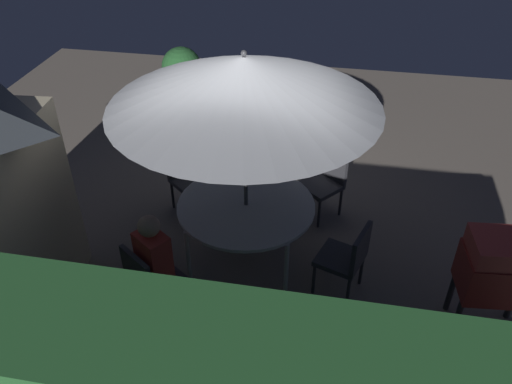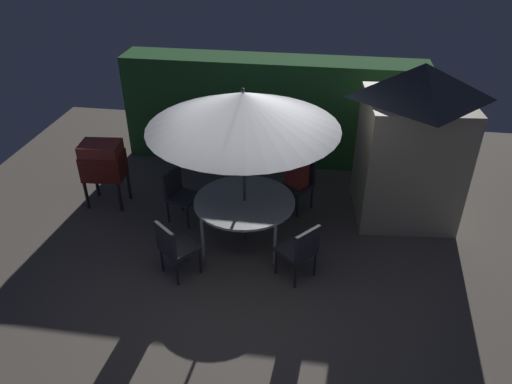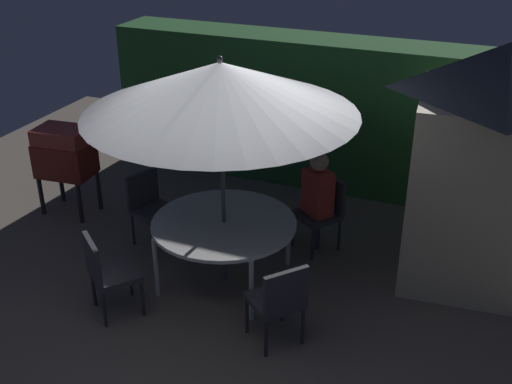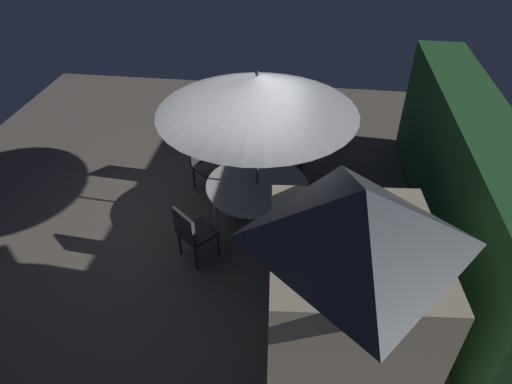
% 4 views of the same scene
% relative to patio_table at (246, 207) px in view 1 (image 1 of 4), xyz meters
% --- Properties ---
extents(ground_plane, '(11.00, 11.00, 0.00)m').
position_rel_patio_table_xyz_m(ground_plane, '(0.06, -0.55, -0.70)').
color(ground_plane, '#6B6056').
extents(patio_table, '(1.57, 1.57, 0.74)m').
position_rel_patio_table_xyz_m(patio_table, '(0.00, 0.00, 0.00)').
color(patio_table, white).
rests_on(patio_table, ground).
extents(patio_umbrella, '(2.77, 2.77, 2.55)m').
position_rel_patio_table_xyz_m(patio_umbrella, '(0.00, 0.00, 1.53)').
color(patio_umbrella, '#4C4C51').
rests_on(patio_umbrella, ground).
extents(bbq_grill, '(0.75, 0.57, 1.20)m').
position_rel_patio_table_xyz_m(bbq_grill, '(-2.60, 0.69, 0.15)').
color(bbq_grill, maroon).
rests_on(bbq_grill, ground).
extents(chair_near_shed, '(0.64, 0.65, 0.90)m').
position_rel_patio_table_xyz_m(chair_near_shed, '(0.78, 1.11, -0.18)').
color(chair_near_shed, '#38383D').
rests_on(chair_near_shed, ground).
extents(chair_far_side, '(0.59, 0.59, 0.90)m').
position_rel_patio_table_xyz_m(chair_far_side, '(-1.19, 0.42, -0.18)').
color(chair_far_side, '#38383D').
rests_on(chair_far_side, ground).
extents(chair_toward_hedge, '(0.65, 0.65, 0.90)m').
position_rel_patio_table_xyz_m(chair_toward_hedge, '(-0.84, -1.01, -0.18)').
color(chair_toward_hedge, '#38383D').
rests_on(chair_toward_hedge, ground).
extents(chair_toward_house, '(0.65, 0.65, 0.90)m').
position_rel_patio_table_xyz_m(chair_toward_house, '(0.94, -0.80, -0.18)').
color(chair_toward_house, '#38383D').
rests_on(chair_toward_house, ground).
extents(potted_plant_by_shed, '(0.71, 0.71, 1.04)m').
position_rel_patio_table_xyz_m(potted_plant_by_shed, '(1.96, -3.89, -0.09)').
color(potted_plant_by_shed, silver).
rests_on(potted_plant_by_shed, ground).
extents(person_in_red, '(0.42, 0.39, 1.26)m').
position_rel_patio_table_xyz_m(person_in_red, '(0.73, 1.04, 0.08)').
color(person_in_red, '#CC3D33').
rests_on(person_in_red, ground).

